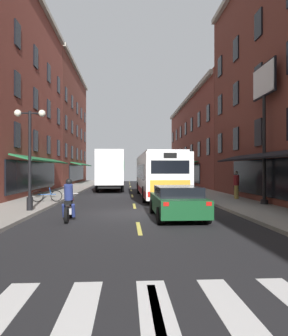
{
  "coord_description": "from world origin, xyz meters",
  "views": [
    {
      "loc": [
        -0.42,
        -14.25,
        2.02
      ],
      "look_at": [
        0.67,
        5.49,
        2.11
      ],
      "focal_mm": 33.48,
      "sensor_mm": 36.0,
      "label": 1
    }
  ],
  "objects_px": {
    "street_lamp_twin": "(30,154)",
    "sedan_mid": "(113,180)",
    "billboard_sign": "(264,98)",
    "motorcycle_rider": "(69,203)",
    "transit_bus": "(158,175)",
    "bicycle_near": "(47,196)",
    "box_truck": "(111,170)",
    "sedan_near": "(177,201)",
    "pedestrian_far": "(236,184)"
  },
  "relations": [
    {
      "from": "motorcycle_rider",
      "to": "pedestrian_far",
      "type": "relative_size",
      "value": 1.17
    },
    {
      "from": "transit_bus",
      "to": "bicycle_near",
      "type": "xyz_separation_m",
      "value": [
        -6.84,
        -3.74,
        -1.14
      ]
    },
    {
      "from": "billboard_sign",
      "to": "pedestrian_far",
      "type": "height_order",
      "value": "billboard_sign"
    },
    {
      "from": "sedan_mid",
      "to": "billboard_sign",
      "type": "bearing_deg",
      "value": -68.24
    },
    {
      "from": "bicycle_near",
      "to": "pedestrian_far",
      "type": "bearing_deg",
      "value": 5.99
    },
    {
      "from": "box_truck",
      "to": "motorcycle_rider",
      "type": "bearing_deg",
      "value": -92.58
    },
    {
      "from": "box_truck",
      "to": "bicycle_near",
      "type": "height_order",
      "value": "box_truck"
    },
    {
      "from": "box_truck",
      "to": "sedan_mid",
      "type": "relative_size",
      "value": 1.65
    },
    {
      "from": "bicycle_near",
      "to": "pedestrian_far",
      "type": "distance_m",
      "value": 11.69
    },
    {
      "from": "sedan_near",
      "to": "motorcycle_rider",
      "type": "bearing_deg",
      "value": -175.33
    },
    {
      "from": "transit_bus",
      "to": "bicycle_near",
      "type": "height_order",
      "value": "transit_bus"
    },
    {
      "from": "transit_bus",
      "to": "sedan_mid",
      "type": "height_order",
      "value": "transit_bus"
    },
    {
      "from": "sedan_near",
      "to": "street_lamp_twin",
      "type": "distance_m",
      "value": 7.07
    },
    {
      "from": "pedestrian_far",
      "to": "transit_bus",
      "type": "bearing_deg",
      "value": 153.0
    },
    {
      "from": "sedan_mid",
      "to": "pedestrian_far",
      "type": "relative_size",
      "value": 2.61
    },
    {
      "from": "box_truck",
      "to": "pedestrian_far",
      "type": "xyz_separation_m",
      "value": [
        8.52,
        -9.87,
        -0.86
      ]
    },
    {
      "from": "sedan_mid",
      "to": "street_lamp_twin",
      "type": "xyz_separation_m",
      "value": [
        -2.71,
        -25.06,
        2.02
      ]
    },
    {
      "from": "pedestrian_far",
      "to": "street_lamp_twin",
      "type": "relative_size",
      "value": 0.38
    },
    {
      "from": "sedan_near",
      "to": "bicycle_near",
      "type": "bearing_deg",
      "value": 140.38
    },
    {
      "from": "sedan_mid",
      "to": "motorcycle_rider",
      "type": "xyz_separation_m",
      "value": [
        -0.54,
        -27.19,
        0.01
      ]
    },
    {
      "from": "bicycle_near",
      "to": "pedestrian_far",
      "type": "xyz_separation_m",
      "value": [
        11.62,
        1.22,
        0.55
      ]
    },
    {
      "from": "transit_bus",
      "to": "street_lamp_twin",
      "type": "height_order",
      "value": "street_lamp_twin"
    },
    {
      "from": "motorcycle_rider",
      "to": "street_lamp_twin",
      "type": "relative_size",
      "value": 0.45
    },
    {
      "from": "motorcycle_rider",
      "to": "transit_bus",
      "type": "bearing_deg",
      "value": 64.91
    },
    {
      "from": "pedestrian_far",
      "to": "street_lamp_twin",
      "type": "distance_m",
      "value": 12.61
    },
    {
      "from": "street_lamp_twin",
      "to": "billboard_sign",
      "type": "bearing_deg",
      "value": 9.41
    },
    {
      "from": "motorcycle_rider",
      "to": "bicycle_near",
      "type": "distance_m",
      "value": 6.35
    },
    {
      "from": "bicycle_near",
      "to": "sedan_near",
      "type": "bearing_deg",
      "value": -39.62
    },
    {
      "from": "street_lamp_twin",
      "to": "sedan_mid",
      "type": "bearing_deg",
      "value": 83.84
    },
    {
      "from": "motorcycle_rider",
      "to": "bicycle_near",
      "type": "xyz_separation_m",
      "value": [
        -2.33,
        5.9,
        -0.21
      ]
    },
    {
      "from": "box_truck",
      "to": "street_lamp_twin",
      "type": "relative_size",
      "value": 1.65
    },
    {
      "from": "billboard_sign",
      "to": "box_truck",
      "type": "height_order",
      "value": "billboard_sign"
    },
    {
      "from": "pedestrian_far",
      "to": "street_lamp_twin",
      "type": "height_order",
      "value": "street_lamp_twin"
    },
    {
      "from": "motorcycle_rider",
      "to": "bicycle_near",
      "type": "relative_size",
      "value": 1.23
    },
    {
      "from": "motorcycle_rider",
      "to": "sedan_near",
      "type": "bearing_deg",
      "value": 4.67
    },
    {
      "from": "bicycle_near",
      "to": "billboard_sign",
      "type": "bearing_deg",
      "value": -8.48
    },
    {
      "from": "transit_bus",
      "to": "billboard_sign",
      "type": "bearing_deg",
      "value": -46.58
    },
    {
      "from": "bicycle_near",
      "to": "street_lamp_twin",
      "type": "relative_size",
      "value": 0.36
    },
    {
      "from": "sedan_mid",
      "to": "pedestrian_far",
      "type": "height_order",
      "value": "pedestrian_far"
    },
    {
      "from": "transit_bus",
      "to": "sedan_near",
      "type": "distance_m",
      "value": 9.33
    },
    {
      "from": "sedan_near",
      "to": "bicycle_near",
      "type": "relative_size",
      "value": 2.59
    },
    {
      "from": "billboard_sign",
      "to": "bicycle_near",
      "type": "distance_m",
      "value": 13.36
    },
    {
      "from": "billboard_sign",
      "to": "pedestrian_far",
      "type": "relative_size",
      "value": 4.29
    },
    {
      "from": "transit_bus",
      "to": "box_truck",
      "type": "relative_size",
      "value": 1.49
    },
    {
      "from": "sedan_mid",
      "to": "motorcycle_rider",
      "type": "bearing_deg",
      "value": -91.13
    },
    {
      "from": "transit_bus",
      "to": "sedan_mid",
      "type": "distance_m",
      "value": 18.02
    },
    {
      "from": "motorcycle_rider",
      "to": "bicycle_near",
      "type": "bearing_deg",
      "value": 111.54
    },
    {
      "from": "sedan_mid",
      "to": "street_lamp_twin",
      "type": "relative_size",
      "value": 1.0
    },
    {
      "from": "billboard_sign",
      "to": "motorcycle_rider",
      "type": "bearing_deg",
      "value": -157.19
    },
    {
      "from": "billboard_sign",
      "to": "bicycle_near",
      "type": "xyz_separation_m",
      "value": [
        -12.08,
        1.8,
        -5.41
      ]
    }
  ]
}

